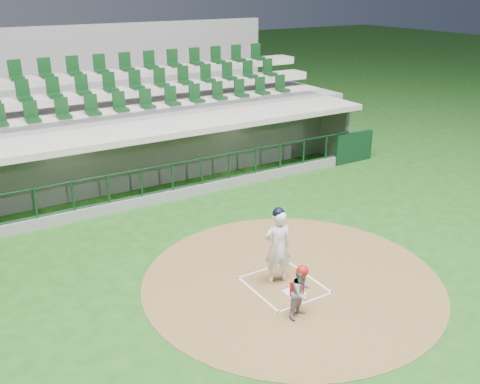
{
  "coord_description": "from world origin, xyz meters",
  "views": [
    {
      "loc": [
        -6.59,
        -9.13,
        6.72
      ],
      "look_at": [
        0.54,
        2.6,
        1.3
      ],
      "focal_mm": 40.0,
      "sensor_mm": 36.0,
      "label": 1
    }
  ],
  "objects": [
    {
      "name": "batter",
      "position": [
        -0.03,
        -0.04,
        0.97
      ],
      "size": [
        0.91,
        0.93,
        1.91
      ],
      "color": "white",
      "rests_on": "dirt_circle"
    },
    {
      "name": "batter_box_chalk",
      "position": [
        0.0,
        -0.3,
        0.02
      ],
      "size": [
        1.55,
        1.8,
        0.01
      ],
      "color": "white",
      "rests_on": "ground"
    },
    {
      "name": "catcher",
      "position": [
        -0.43,
        -1.49,
        0.62
      ],
      "size": [
        0.65,
        0.57,
        1.23
      ],
      "color": "gray",
      "rests_on": "dirt_circle"
    },
    {
      "name": "seating_deck",
      "position": [
        0.0,
        10.91,
        1.42
      ],
      "size": [
        17.0,
        6.72,
        5.15
      ],
      "color": "gray",
      "rests_on": "ground"
    },
    {
      "name": "ground",
      "position": [
        0.0,
        0.0,
        0.0
      ],
      "size": [
        120.0,
        120.0,
        0.0
      ],
      "primitive_type": "plane",
      "color": "#194714",
      "rests_on": "ground"
    },
    {
      "name": "dugout_structure",
      "position": [
        0.14,
        7.84,
        0.96
      ],
      "size": [
        16.4,
        3.7,
        3.0
      ],
      "color": "gray",
      "rests_on": "ground"
    },
    {
      "name": "dirt_circle",
      "position": [
        0.3,
        -0.2,
        0.01
      ],
      "size": [
        7.2,
        7.2,
        0.01
      ],
      "primitive_type": "cylinder",
      "color": "brown",
      "rests_on": "ground"
    },
    {
      "name": "home_plate",
      "position": [
        0.0,
        -0.7,
        0.02
      ],
      "size": [
        0.43,
        0.43,
        0.02
      ],
      "primitive_type": "cube",
      "color": "silver",
      "rests_on": "dirt_circle"
    }
  ]
}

